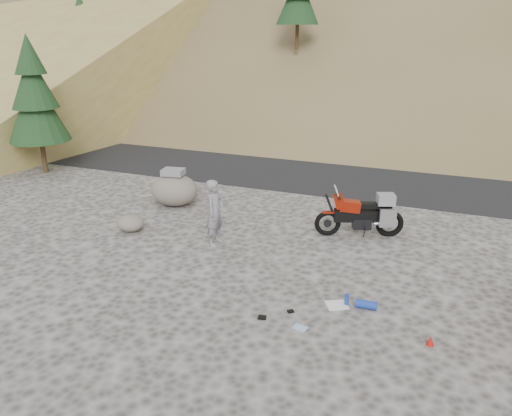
{
  "coord_description": "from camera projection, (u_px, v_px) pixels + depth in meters",
  "views": [
    {
      "loc": [
        3.2,
        -9.71,
        5.29
      ],
      "look_at": [
        -1.05,
        1.18,
        1.0
      ],
      "focal_mm": 35.0,
      "sensor_mm": 36.0,
      "label": 1
    }
  ],
  "objects": [
    {
      "name": "gear_white_cloth",
      "position": [
        337.0,
        305.0,
        10.01
      ],
      "size": [
        0.55,
        0.53,
        0.01
      ],
      "primitive_type": "cube",
      "rotation": [
        0.0,
        0.0,
        0.52
      ],
      "color": "white",
      "rests_on": "ground"
    },
    {
      "name": "man",
      "position": [
        216.0,
        244.0,
        12.83
      ],
      "size": [
        0.43,
        0.64,
        1.72
      ],
      "primitive_type": "imported",
      "rotation": [
        0.0,
        0.0,
        1.55
      ],
      "color": "gray",
      "rests_on": "ground"
    },
    {
      "name": "gear_funnel",
      "position": [
        430.0,
        341.0,
        8.75
      ],
      "size": [
        0.18,
        0.18,
        0.18
      ],
      "primitive_type": "cone",
      "rotation": [
        0.0,
        0.0,
        -0.35
      ],
      "color": "#B9120C",
      "rests_on": "ground"
    },
    {
      "name": "gear_bottle",
      "position": [
        347.0,
        300.0,
        9.99
      ],
      "size": [
        0.1,
        0.1,
        0.24
      ],
      "primitive_type": "cylinder",
      "rotation": [
        0.0,
        0.0,
        -0.23
      ],
      "color": "#1A369C",
      "rests_on": "ground"
    },
    {
      "name": "gear_blue_mat",
      "position": [
        366.0,
        305.0,
        9.88
      ],
      "size": [
        0.43,
        0.2,
        0.17
      ],
      "primitive_type": "cylinder",
      "rotation": [
        0.0,
        1.57,
        0.06
      ],
      "color": "#1A369C",
      "rests_on": "ground"
    },
    {
      "name": "ground",
      "position": [
        280.0,
        271.0,
        11.41
      ],
      "size": [
        140.0,
        140.0,
        0.0
      ],
      "primitive_type": "plane",
      "color": "#3D3A38",
      "rests_on": "ground"
    },
    {
      "name": "conifer_verge",
      "position": [
        35.0,
        96.0,
        18.1
      ],
      "size": [
        2.2,
        2.2,
        5.04
      ],
      "color": "#392514",
      "rests_on": "ground"
    },
    {
      "name": "gear_glove_b",
      "position": [
        291.0,
        311.0,
        9.77
      ],
      "size": [
        0.15,
        0.14,
        0.04
      ],
      "primitive_type": "cube",
      "rotation": [
        0.0,
        0.0,
        0.75
      ],
      "color": "black",
      "rests_on": "ground"
    },
    {
      "name": "gear_glove_a",
      "position": [
        262.0,
        317.0,
        9.56
      ],
      "size": [
        0.17,
        0.14,
        0.04
      ],
      "primitive_type": "cube",
      "rotation": [
        0.0,
        0.0,
        0.19
      ],
      "color": "black",
      "rests_on": "ground"
    },
    {
      "name": "small_rock",
      "position": [
        131.0,
        223.0,
        13.58
      ],
      "size": [
        0.75,
        0.68,
        0.45
      ],
      "rotation": [
        0.0,
        0.0,
        0.0
      ],
      "color": "#5B554E",
      "rests_on": "ground"
    },
    {
      "name": "gear_blue_cloth",
      "position": [
        300.0,
        328.0,
        9.27
      ],
      "size": [
        0.29,
        0.24,
        0.01
      ],
      "primitive_type": "cube",
      "rotation": [
        0.0,
        0.0,
        -0.21
      ],
      "color": "#90B2DF",
      "rests_on": "ground"
    },
    {
      "name": "boulder",
      "position": [
        174.0,
        189.0,
        15.47
      ],
      "size": [
        1.56,
        1.35,
        1.15
      ],
      "rotation": [
        0.0,
        0.0,
        -0.05
      ],
      "color": "#5B554E",
      "rests_on": "ground"
    },
    {
      "name": "road",
      "position": [
        355.0,
        171.0,
        19.27
      ],
      "size": [
        120.0,
        7.0,
        0.05
      ],
      "primitive_type": "cube",
      "color": "black",
      "rests_on": "ground"
    },
    {
      "name": "motorcycle",
      "position": [
        364.0,
        215.0,
        13.12
      ],
      "size": [
        2.26,
        1.15,
        1.41
      ],
      "rotation": [
        0.0,
        0.0,
        0.35
      ],
      "color": "black",
      "rests_on": "ground"
    }
  ]
}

